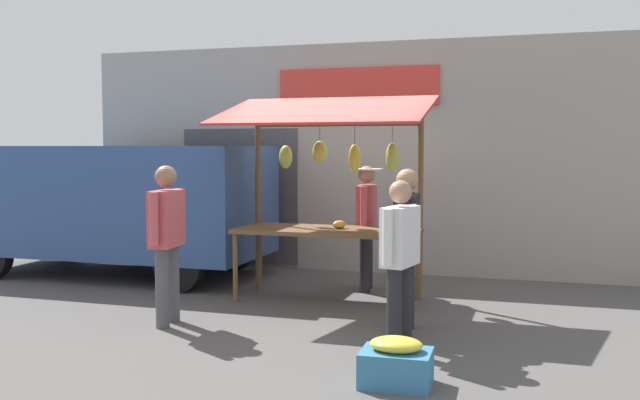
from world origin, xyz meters
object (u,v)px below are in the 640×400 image
(shopper_with_ponytail, at_px, (167,233))
(produce_crate_near, at_px, (396,363))
(market_stall, at_px, (329,173))
(parked_van, at_px, (105,198))
(vendor_with_sunhat, at_px, (366,217))
(shopper_with_shopping_bag, at_px, (400,253))
(shopper_in_striped_shirt, at_px, (407,238))

(shopper_with_ponytail, height_order, produce_crate_near, shopper_with_ponytail)
(market_stall, bearing_deg, parked_van, -11.83)
(vendor_with_sunhat, distance_m, produce_crate_near, 3.80)
(shopper_with_shopping_bag, height_order, shopper_in_striped_shirt, shopper_in_striped_shirt)
(vendor_with_sunhat, xyz_separation_m, parked_van, (3.92, -0.04, 0.17))
(shopper_with_ponytail, relative_size, parked_van, 0.38)
(vendor_with_sunhat, height_order, produce_crate_near, vendor_with_sunhat)
(vendor_with_sunhat, bearing_deg, shopper_with_shopping_bag, 13.16)
(shopper_with_shopping_bag, relative_size, shopper_with_ponytail, 0.93)
(shopper_with_shopping_bag, distance_m, parked_van, 5.48)
(vendor_with_sunhat, distance_m, shopper_with_shopping_bag, 2.67)
(shopper_in_striped_shirt, bearing_deg, parked_van, 63.92)
(parked_van, bearing_deg, shopper_with_ponytail, 134.91)
(market_stall, relative_size, vendor_with_sunhat, 1.54)
(shopper_in_striped_shirt, bearing_deg, produce_crate_near, -176.47)
(market_stall, height_order, parked_van, market_stall)
(shopper_with_ponytail, bearing_deg, shopper_with_shopping_bag, -99.24)
(market_stall, xyz_separation_m, shopper_with_ponytail, (1.28, 1.65, -0.58))
(vendor_with_sunhat, relative_size, shopper_with_ponytail, 0.97)
(produce_crate_near, bearing_deg, shopper_with_shopping_bag, -80.66)
(market_stall, distance_m, produce_crate_near, 3.44)
(market_stall, relative_size, shopper_with_ponytail, 1.49)
(shopper_with_ponytail, bearing_deg, parked_van, 38.35)
(market_stall, xyz_separation_m, parked_van, (3.63, -0.76, -0.43))
(market_stall, height_order, produce_crate_near, market_stall)
(parked_van, xyz_separation_m, produce_crate_near, (-5.01, 3.59, -0.95))
(shopper_with_shopping_bag, bearing_deg, market_stall, 45.54)
(shopper_with_shopping_bag, height_order, produce_crate_near, shopper_with_shopping_bag)
(shopper_in_striped_shirt, relative_size, produce_crate_near, 2.93)
(shopper_with_ponytail, bearing_deg, vendor_with_sunhat, -39.56)
(shopper_with_shopping_bag, xyz_separation_m, shopper_with_ponytail, (2.49, -0.14, 0.08))
(shopper_in_striped_shirt, bearing_deg, vendor_with_sunhat, 20.50)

